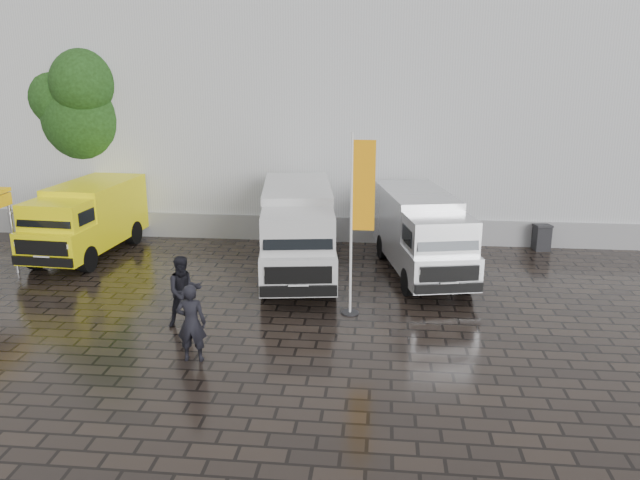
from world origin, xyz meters
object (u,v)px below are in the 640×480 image
(person_front, at_px, (191,323))
(person_tent, at_px, (184,291))
(wheelie_bin, at_px, (542,237))
(van_silver, at_px, (422,236))
(van_white, at_px, (298,233))
(flagpole, at_px, (358,215))
(van_yellow, at_px, (86,221))

(person_front, xyz_separation_m, person_tent, (-0.82, 2.03, 0.01))
(wheelie_bin, relative_size, person_tent, 0.51)
(wheelie_bin, bearing_deg, person_tent, -152.36)
(van_silver, xyz_separation_m, person_tent, (-6.56, -5.00, -0.37))
(van_white, relative_size, person_front, 3.48)
(flagpole, bearing_deg, van_white, 123.41)
(van_yellow, height_order, van_silver, van_silver)
(person_front, bearing_deg, flagpole, -142.57)
(van_silver, bearing_deg, person_tent, -154.67)
(van_white, distance_m, flagpole, 4.10)
(flagpole, xyz_separation_m, person_tent, (-4.58, -1.26, -1.90))
(van_silver, relative_size, person_front, 3.20)
(wheelie_bin, xyz_separation_m, person_front, (-10.47, -10.34, 0.47))
(person_front, height_order, person_tent, person_tent)
(flagpole, height_order, person_front, flagpole)
(van_silver, xyz_separation_m, wheelie_bin, (4.74, 3.31, -0.84))
(van_silver, relative_size, wheelie_bin, 6.21)
(flagpole, bearing_deg, van_yellow, 155.43)
(van_silver, distance_m, person_front, 9.08)
(van_yellow, bearing_deg, wheelie_bin, 11.89)
(van_yellow, relative_size, wheelie_bin, 5.69)
(van_white, xyz_separation_m, van_silver, (4.10, 0.53, -0.12))
(flagpole, height_order, wheelie_bin, flagpole)
(person_tent, bearing_deg, wheelie_bin, 8.58)
(van_yellow, xyz_separation_m, person_front, (6.37, -7.92, -0.34))
(van_white, bearing_deg, person_front, -112.26)
(van_yellow, relative_size, flagpole, 1.10)
(van_white, height_order, person_front, van_white)
(wheelie_bin, bearing_deg, van_white, -165.24)
(van_yellow, bearing_deg, person_tent, -43.02)
(wheelie_bin, height_order, person_front, person_front)
(van_silver, distance_m, person_tent, 8.26)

